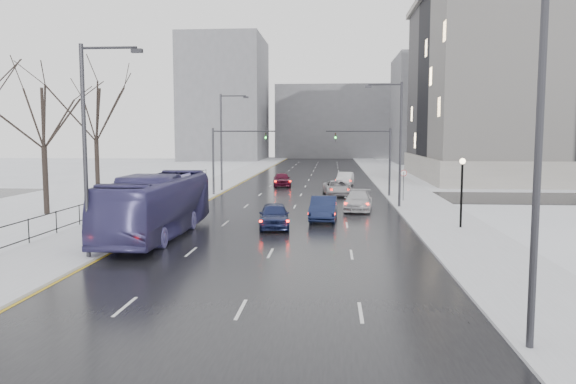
% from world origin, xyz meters
% --- Properties ---
extents(road, '(16.00, 150.00, 0.04)m').
position_xyz_m(road, '(0.00, 60.00, 0.02)').
color(road, black).
rests_on(road, ground).
extents(cross_road, '(130.00, 10.00, 0.04)m').
position_xyz_m(cross_road, '(0.00, 48.00, 0.02)').
color(cross_road, black).
rests_on(cross_road, ground).
extents(sidewalk_left, '(5.00, 150.00, 0.16)m').
position_xyz_m(sidewalk_left, '(-10.50, 60.00, 0.08)').
color(sidewalk_left, silver).
rests_on(sidewalk_left, ground).
extents(sidewalk_right, '(5.00, 150.00, 0.16)m').
position_xyz_m(sidewalk_right, '(10.50, 60.00, 0.08)').
color(sidewalk_right, silver).
rests_on(sidewalk_right, ground).
extents(park_strip, '(14.00, 150.00, 0.12)m').
position_xyz_m(park_strip, '(-20.00, 60.00, 0.06)').
color(park_strip, white).
rests_on(park_strip, ground).
extents(tree_park_d, '(8.75, 8.75, 12.50)m').
position_xyz_m(tree_park_d, '(-17.80, 34.00, 0.00)').
color(tree_park_d, black).
rests_on(tree_park_d, ground).
extents(tree_park_e, '(9.45, 9.45, 13.50)m').
position_xyz_m(tree_park_e, '(-18.20, 44.00, 0.00)').
color(tree_park_e, black).
rests_on(tree_park_e, ground).
extents(iron_fence, '(0.06, 70.00, 1.30)m').
position_xyz_m(iron_fence, '(-13.00, 30.00, 0.91)').
color(iron_fence, black).
rests_on(iron_fence, sidewalk_left).
extents(streetlight_r_near, '(2.95, 0.25, 10.00)m').
position_xyz_m(streetlight_r_near, '(8.17, 10.00, 5.62)').
color(streetlight_r_near, '#2D2D33').
rests_on(streetlight_r_near, ground).
extents(streetlight_r_mid, '(2.95, 0.25, 10.00)m').
position_xyz_m(streetlight_r_mid, '(8.17, 40.00, 5.62)').
color(streetlight_r_mid, '#2D2D33').
rests_on(streetlight_r_mid, ground).
extents(streetlight_l_near, '(2.95, 0.25, 10.00)m').
position_xyz_m(streetlight_l_near, '(-8.17, 20.00, 5.62)').
color(streetlight_l_near, '#2D2D33').
rests_on(streetlight_l_near, ground).
extents(streetlight_l_far, '(2.95, 0.25, 10.00)m').
position_xyz_m(streetlight_l_far, '(-8.17, 52.00, 5.62)').
color(streetlight_l_far, '#2D2D33').
rests_on(streetlight_l_far, ground).
extents(lamppost_r_mid, '(0.36, 0.36, 4.28)m').
position_xyz_m(lamppost_r_mid, '(11.00, 30.00, 2.94)').
color(lamppost_r_mid, black).
rests_on(lamppost_r_mid, sidewalk_right).
extents(mast_signal_right, '(6.10, 0.33, 6.50)m').
position_xyz_m(mast_signal_right, '(7.33, 48.00, 4.11)').
color(mast_signal_right, '#2D2D33').
rests_on(mast_signal_right, ground).
extents(mast_signal_left, '(6.10, 0.33, 6.50)m').
position_xyz_m(mast_signal_left, '(-7.33, 48.00, 4.11)').
color(mast_signal_left, '#2D2D33').
rests_on(mast_signal_left, ground).
extents(no_uturn_sign, '(0.60, 0.06, 2.70)m').
position_xyz_m(no_uturn_sign, '(9.20, 44.00, 2.30)').
color(no_uturn_sign, '#2D2D33').
rests_on(no_uturn_sign, sidewalk_right).
extents(bldg_far_right, '(24.00, 20.00, 22.00)m').
position_xyz_m(bldg_far_right, '(28.00, 115.00, 11.00)').
color(bldg_far_right, slate).
rests_on(bldg_far_right, ground).
extents(bldg_far_left, '(18.00, 22.00, 28.00)m').
position_xyz_m(bldg_far_left, '(-22.00, 125.00, 14.00)').
color(bldg_far_left, slate).
rests_on(bldg_far_left, ground).
extents(bldg_far_center, '(30.00, 18.00, 18.00)m').
position_xyz_m(bldg_far_center, '(4.00, 140.00, 9.00)').
color(bldg_far_center, slate).
rests_on(bldg_far_center, ground).
extents(bus, '(3.16, 12.98, 3.61)m').
position_xyz_m(bus, '(-7.00, 26.16, 1.84)').
color(bus, '#403B73').
rests_on(bus, road).
extents(sedan_center_near, '(2.32, 4.77, 1.57)m').
position_xyz_m(sedan_center_near, '(-0.61, 29.65, 0.82)').
color(sedan_center_near, '#19214B').
rests_on(sedan_center_near, road).
extents(sedan_right_near, '(1.93, 5.01, 1.63)m').
position_xyz_m(sedan_right_near, '(2.45, 33.03, 0.85)').
color(sedan_right_near, '#141C3C').
rests_on(sedan_right_near, road).
extents(sedan_right_cross, '(3.02, 5.42, 1.43)m').
position_xyz_m(sedan_right_cross, '(3.50, 48.78, 0.76)').
color(sedan_right_cross, '#A2A0A5').
rests_on(sedan_right_cross, road).
extents(sedan_right_far, '(2.57, 5.28, 1.48)m').
position_xyz_m(sedan_right_far, '(5.04, 38.29, 0.78)').
color(sedan_right_far, '#B9B9BD').
rests_on(sedan_right_far, road).
extents(sedan_center_far, '(2.49, 4.91, 1.60)m').
position_xyz_m(sedan_center_far, '(-2.67, 57.91, 0.84)').
color(sedan_center_far, '#440B1E').
rests_on(sedan_center_far, road).
extents(sedan_right_distant, '(2.21, 4.83, 1.54)m').
position_xyz_m(sedan_right_distant, '(4.50, 59.23, 0.81)').
color(sedan_right_distant, silver).
rests_on(sedan_right_distant, road).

